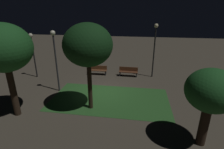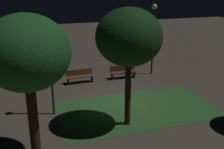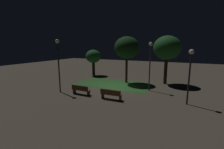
{
  "view_description": "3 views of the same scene",
  "coord_description": "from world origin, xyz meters",
  "px_view_note": "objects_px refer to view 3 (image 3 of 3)",
  "views": [
    {
      "loc": [
        -2.41,
        12.24,
        6.1
      ],
      "look_at": [
        -0.51,
        0.17,
        1.51
      ],
      "focal_mm": 27.83,
      "sensor_mm": 36.0,
      "label": 1
    },
    {
      "loc": [
        4.87,
        13.65,
        6.52
      ],
      "look_at": [
        0.34,
        -0.35,
        1.51
      ],
      "focal_mm": 44.93,
      "sensor_mm": 36.0,
      "label": 2
    },
    {
      "loc": [
        6.91,
        -14.62,
        4.37
      ],
      "look_at": [
        -0.59,
        0.93,
        1.18
      ],
      "focal_mm": 24.94,
      "sensor_mm": 36.0,
      "label": 3
    }
  ],
  "objects_px": {
    "tree_back_left": "(93,57)",
    "lamp_post_plaza_west": "(190,67)",
    "bench_back_row": "(81,90)",
    "lamp_post_plaza_east": "(150,58)",
    "tree_left_canopy": "(127,48)",
    "lamp_post_path_center": "(58,57)",
    "bench_path_side": "(111,94)",
    "tree_right_canopy": "(167,48)"
  },
  "relations": [
    {
      "from": "tree_back_left",
      "to": "lamp_post_plaza_west",
      "type": "xyz_separation_m",
      "value": [
        12.75,
        -7.01,
        0.07
      ]
    },
    {
      "from": "tree_right_canopy",
      "to": "lamp_post_plaza_east",
      "type": "relative_size",
      "value": 1.17
    },
    {
      "from": "tree_back_left",
      "to": "tree_left_canopy",
      "type": "height_order",
      "value": "tree_left_canopy"
    },
    {
      "from": "lamp_post_plaza_east",
      "to": "lamp_post_plaza_west",
      "type": "distance_m",
      "value": 4.3
    },
    {
      "from": "lamp_post_plaza_east",
      "to": "tree_left_canopy",
      "type": "bearing_deg",
      "value": 146.35
    },
    {
      "from": "tree_back_left",
      "to": "tree_left_canopy",
      "type": "bearing_deg",
      "value": -21.03
    },
    {
      "from": "bench_back_row",
      "to": "tree_left_canopy",
      "type": "height_order",
      "value": "tree_left_canopy"
    },
    {
      "from": "lamp_post_plaza_east",
      "to": "lamp_post_plaza_west",
      "type": "relative_size",
      "value": 1.14
    },
    {
      "from": "tree_back_left",
      "to": "lamp_post_plaza_west",
      "type": "relative_size",
      "value": 0.92
    },
    {
      "from": "bench_back_row",
      "to": "lamp_post_plaza_east",
      "type": "relative_size",
      "value": 0.38
    },
    {
      "from": "bench_back_row",
      "to": "lamp_post_path_center",
      "type": "distance_m",
      "value": 3.65
    },
    {
      "from": "bench_path_side",
      "to": "lamp_post_plaza_west",
      "type": "height_order",
      "value": "lamp_post_plaza_west"
    },
    {
      "from": "lamp_post_path_center",
      "to": "tree_back_left",
      "type": "bearing_deg",
      "value": 101.52
    },
    {
      "from": "tree_back_left",
      "to": "tree_right_canopy",
      "type": "relative_size",
      "value": 0.69
    },
    {
      "from": "tree_back_left",
      "to": "tree_right_canopy",
      "type": "bearing_deg",
      "value": -4.97
    },
    {
      "from": "tree_back_left",
      "to": "lamp_post_path_center",
      "type": "distance_m",
      "value": 8.97
    },
    {
      "from": "bench_path_side",
      "to": "tree_left_canopy",
      "type": "xyz_separation_m",
      "value": [
        -1.0,
        6.23,
        3.66
      ]
    },
    {
      "from": "tree_back_left",
      "to": "lamp_post_plaza_west",
      "type": "height_order",
      "value": "lamp_post_plaza_west"
    },
    {
      "from": "lamp_post_path_center",
      "to": "lamp_post_plaza_east",
      "type": "bearing_deg",
      "value": 29.82
    },
    {
      "from": "tree_left_canopy",
      "to": "tree_right_canopy",
      "type": "bearing_deg",
      "value": 18.74
    },
    {
      "from": "tree_back_left",
      "to": "tree_right_canopy",
      "type": "distance_m",
      "value": 10.51
    },
    {
      "from": "tree_right_canopy",
      "to": "tree_left_canopy",
      "type": "distance_m",
      "value": 4.51
    },
    {
      "from": "bench_back_row",
      "to": "lamp_post_plaza_west",
      "type": "height_order",
      "value": "lamp_post_plaza_west"
    },
    {
      "from": "bench_back_row",
      "to": "lamp_post_path_center",
      "type": "height_order",
      "value": "lamp_post_path_center"
    },
    {
      "from": "lamp_post_plaza_west",
      "to": "bench_path_side",
      "type": "bearing_deg",
      "value": -164.45
    },
    {
      "from": "lamp_post_plaza_east",
      "to": "lamp_post_path_center",
      "type": "bearing_deg",
      "value": -150.18
    },
    {
      "from": "tree_left_canopy",
      "to": "lamp_post_plaza_west",
      "type": "distance_m",
      "value": 8.22
    },
    {
      "from": "lamp_post_path_center",
      "to": "tree_right_canopy",
      "type": "bearing_deg",
      "value": 42.51
    },
    {
      "from": "bench_back_row",
      "to": "lamp_post_plaza_east",
      "type": "distance_m",
      "value": 7.19
    },
    {
      "from": "tree_back_left",
      "to": "lamp_post_plaza_west",
      "type": "bearing_deg",
      "value": -28.81
    },
    {
      "from": "bench_back_row",
      "to": "bench_path_side",
      "type": "relative_size",
      "value": 1.0
    },
    {
      "from": "tree_left_canopy",
      "to": "lamp_post_plaza_west",
      "type": "height_order",
      "value": "tree_left_canopy"
    },
    {
      "from": "tree_back_left",
      "to": "lamp_post_path_center",
      "type": "bearing_deg",
      "value": -78.48
    },
    {
      "from": "bench_back_row",
      "to": "lamp_post_path_center",
      "type": "bearing_deg",
      "value": -175.15
    },
    {
      "from": "bench_back_row",
      "to": "lamp_post_plaza_east",
      "type": "bearing_deg",
      "value": 38.15
    },
    {
      "from": "bench_back_row",
      "to": "tree_back_left",
      "type": "xyz_separation_m",
      "value": [
        -4.07,
        8.58,
        2.29
      ]
    },
    {
      "from": "bench_back_row",
      "to": "tree_right_canopy",
      "type": "distance_m",
      "value": 10.59
    },
    {
      "from": "bench_path_side",
      "to": "tree_left_canopy",
      "type": "relative_size",
      "value": 0.33
    },
    {
      "from": "bench_back_row",
      "to": "tree_back_left",
      "type": "relative_size",
      "value": 0.47
    },
    {
      "from": "tree_left_canopy",
      "to": "tree_back_left",
      "type": "bearing_deg",
      "value": 158.97
    },
    {
      "from": "lamp_post_plaza_east",
      "to": "lamp_post_path_center",
      "type": "distance_m",
      "value": 8.66
    },
    {
      "from": "bench_back_row",
      "to": "tree_left_canopy",
      "type": "xyz_separation_m",
      "value": [
        2.05,
        6.23,
        3.66
      ]
    }
  ]
}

